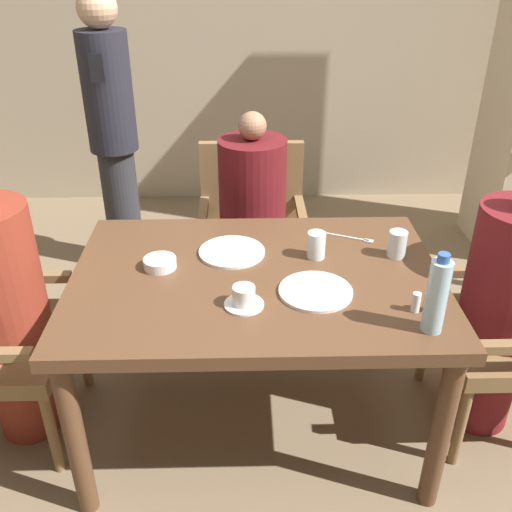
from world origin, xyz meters
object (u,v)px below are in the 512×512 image
at_px(teacup_with_saucer, 244,298).
at_px(glass_tall_near, 316,245).
at_px(diner_in_right_chair, 503,306).
at_px(glass_tall_mid, 397,244).
at_px(diner_in_far_chair, 253,222).
at_px(water_bottle, 437,296).
at_px(standing_host, 112,130).
at_px(diner_in_left_chair, 4,310).
at_px(chair_far_side, 252,225).
at_px(plate_main_right, 316,291).
at_px(plate_main_left, 232,252).
at_px(bowl_small, 160,263).

xyz_separation_m(teacup_with_saucer, glass_tall_near, (0.28, 0.32, 0.02)).
xyz_separation_m(diner_in_right_chair, glass_tall_mid, (-0.40, 0.12, 0.21)).
bearing_deg(diner_in_far_chair, diner_in_right_chair, -38.03).
bearing_deg(diner_in_far_chair, glass_tall_mid, -48.65).
bearing_deg(water_bottle, diner_in_far_chair, 116.43).
xyz_separation_m(standing_host, water_bottle, (1.30, -1.69, -0.00)).
xyz_separation_m(standing_host, teacup_with_saucer, (0.72, -1.54, -0.10)).
height_order(diner_in_left_chair, water_bottle, diner_in_left_chair).
relative_size(chair_far_side, plate_main_right, 3.43).
distance_m(plate_main_left, plate_main_right, 0.41).
bearing_deg(chair_far_side, diner_in_far_chair, -90.00).
relative_size(plate_main_left, glass_tall_mid, 2.46).
xyz_separation_m(chair_far_side, glass_tall_near, (0.23, -0.75, 0.29)).
bearing_deg(glass_tall_near, teacup_with_saucer, -130.74).
relative_size(standing_host, plate_main_right, 6.18).
distance_m(chair_far_side, glass_tall_near, 0.84).
height_order(standing_host, water_bottle, standing_host).
height_order(water_bottle, glass_tall_near, water_bottle).
bearing_deg(diner_in_far_chair, water_bottle, -63.57).
xyz_separation_m(diner_in_left_chair, water_bottle, (1.48, -0.34, 0.27)).
bearing_deg(diner_in_left_chair, glass_tall_mid, 4.77).
height_order(diner_in_left_chair, plate_main_left, diner_in_left_chair).
distance_m(chair_far_side, standing_host, 0.97).
height_order(diner_in_far_chair, bowl_small, diner_in_far_chair).
bearing_deg(diner_in_left_chair, plate_main_right, -6.34).
bearing_deg(teacup_with_saucer, plate_main_left, 97.17).
relative_size(chair_far_side, diner_in_right_chair, 0.80).
height_order(glass_tall_near, glass_tall_mid, same).
height_order(standing_host, bowl_small, standing_host).
distance_m(chair_far_side, water_bottle, 1.38).
bearing_deg(chair_far_side, teacup_with_saucer, -92.45).
height_order(diner_in_left_chair, glass_tall_mid, diner_in_left_chair).
distance_m(diner_in_right_chair, plate_main_right, 0.77).
xyz_separation_m(chair_far_side, standing_host, (-0.77, 0.47, 0.36)).
distance_m(chair_far_side, diner_in_right_chair, 1.29).
bearing_deg(diner_in_left_chair, bowl_small, 5.60).
xyz_separation_m(bowl_small, glass_tall_near, (0.58, 0.06, 0.03)).
height_order(plate_main_right, glass_tall_near, glass_tall_near).
height_order(standing_host, teacup_with_saucer, standing_host).
bearing_deg(plate_main_left, bowl_small, -158.94).
bearing_deg(diner_in_far_chair, chair_far_side, 90.00).
distance_m(diner_in_far_chair, plate_main_right, 0.90).
height_order(teacup_with_saucer, glass_tall_mid, glass_tall_mid).
xyz_separation_m(chair_far_side, water_bottle, (0.54, -1.22, 0.36)).
height_order(diner_in_far_chair, plate_main_right, diner_in_far_chair).
bearing_deg(plate_main_right, bowl_small, 161.65).
xyz_separation_m(diner_in_left_chair, glass_tall_mid, (1.48, 0.12, 0.20)).
xyz_separation_m(standing_host, glass_tall_mid, (1.30, -1.22, -0.08)).
distance_m(glass_tall_near, glass_tall_mid, 0.31).
xyz_separation_m(diner_in_left_chair, standing_host, (0.17, 1.34, 0.27)).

